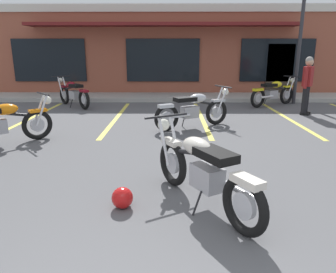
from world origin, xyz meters
TOP-DOWN VIEW (x-y plane):
  - ground_plane at (0.00, 3.65)m, footprint 80.00×80.00m
  - sidewalk_kerb at (0.00, 11.27)m, footprint 22.00×1.80m
  - brick_storefront_building at (0.00, 14.80)m, footprint 17.45×6.21m
  - painted_stall_lines at (0.00, 7.67)m, footprint 12.15×4.80m
  - motorcycle_foreground_classic at (0.71, 2.42)m, footprint 1.31×1.89m
  - motorcycle_red_sportbike at (-3.02, 4.91)m, footprint 1.72×1.58m
  - motorcycle_silver_naked at (3.83, 9.69)m, footprint 1.85×1.37m
  - motorcycle_blue_standard at (-2.95, 9.47)m, footprint 1.60×1.70m
  - motorcycle_green_cafe_racer at (0.88, 6.47)m, footprint 1.91×1.28m
  - person_in_shorts_foreground at (4.29, 8.16)m, footprint 0.43×0.55m
  - helmet_on_pavement at (-0.25, 2.34)m, footprint 0.26×0.26m

SIDE VIEW (x-z plane):
  - ground_plane at x=0.00m, z-range 0.00..0.00m
  - painted_stall_lines at x=0.00m, z-range 0.00..0.01m
  - sidewalk_kerb at x=0.00m, z-range 0.00..0.14m
  - helmet_on_pavement at x=-0.25m, z-range 0.00..0.26m
  - motorcycle_foreground_classic at x=0.71m, z-range -0.03..0.95m
  - motorcycle_red_sportbike at x=-3.02m, z-range -0.03..0.95m
  - motorcycle_silver_naked at x=3.83m, z-range -0.03..0.95m
  - motorcycle_blue_standard at x=-2.95m, z-range -0.03..0.95m
  - motorcycle_green_cafe_racer at x=0.88m, z-range -0.03..0.95m
  - person_in_shorts_foreground at x=4.29m, z-range 0.11..1.79m
  - brick_storefront_building at x=0.00m, z-range 0.00..3.61m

